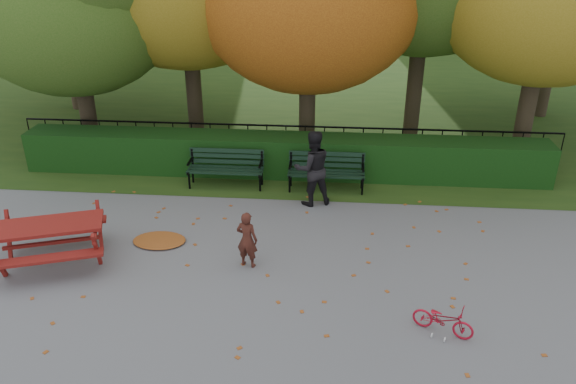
# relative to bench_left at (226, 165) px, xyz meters

# --- Properties ---
(ground) EXTENTS (90.00, 90.00, 0.00)m
(ground) POSITION_rel_bench_left_xyz_m (1.30, -3.70, -0.52)
(ground) COLOR slate
(ground) RESTS_ON ground
(grass_strip) EXTENTS (90.00, 90.00, 0.00)m
(grass_strip) POSITION_rel_bench_left_xyz_m (1.30, 10.30, -0.51)
(grass_strip) COLOR #213D13
(grass_strip) RESTS_ON ground
(hedge) EXTENTS (13.00, 0.90, 1.00)m
(hedge) POSITION_rel_bench_left_xyz_m (1.30, 0.80, -0.02)
(hedge) COLOR black
(hedge) RESTS_ON ground
(iron_fence) EXTENTS (14.00, 0.04, 1.02)m
(iron_fence) POSITION_rel_bench_left_xyz_m (1.30, 1.60, 0.02)
(iron_fence) COLOR black
(iron_fence) RESTS_ON ground
(bench_left) EXTENTS (1.80, 0.57, 0.88)m
(bench_left) POSITION_rel_bench_left_xyz_m (0.00, 0.00, 0.00)
(bench_left) COLOR black
(bench_left) RESTS_ON ground
(bench_right) EXTENTS (1.80, 0.57, 0.88)m
(bench_right) POSITION_rel_bench_left_xyz_m (2.40, 0.00, 0.00)
(bench_right) COLOR black
(bench_right) RESTS_ON ground
(picnic_table) EXTENTS (2.29, 2.06, 0.92)m
(picnic_table) POSITION_rel_bench_left_xyz_m (-2.58, -3.66, 0.11)
(picnic_table) COLOR maroon
(picnic_table) RESTS_ON ground
(leaf_pile) EXTENTS (1.12, 0.82, 0.07)m
(leaf_pile) POSITION_rel_bench_left_xyz_m (-0.85, -2.78, -0.48)
(leaf_pile) COLOR brown
(leaf_pile) RESTS_ON ground
(leaf_scatter) EXTENTS (9.00, 5.70, 0.01)m
(leaf_scatter) POSITION_rel_bench_left_xyz_m (1.30, -3.40, -0.51)
(leaf_scatter) COLOR brown
(leaf_scatter) RESTS_ON ground
(child) EXTENTS (0.46, 0.36, 1.11)m
(child) POSITION_rel_bench_left_xyz_m (1.03, -3.47, 0.03)
(child) COLOR #441D15
(child) RESTS_ON ground
(adult) EXTENTS (1.01, 0.90, 1.73)m
(adult) POSITION_rel_bench_left_xyz_m (2.10, -0.80, 0.35)
(adult) COLOR black
(adult) RESTS_ON ground
(bicycle) EXTENTS (1.00, 0.68, 0.50)m
(bicycle) POSITION_rel_bench_left_xyz_m (4.32, -5.09, -0.27)
(bicycle) COLOR #AF1024
(bicycle) RESTS_ON ground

